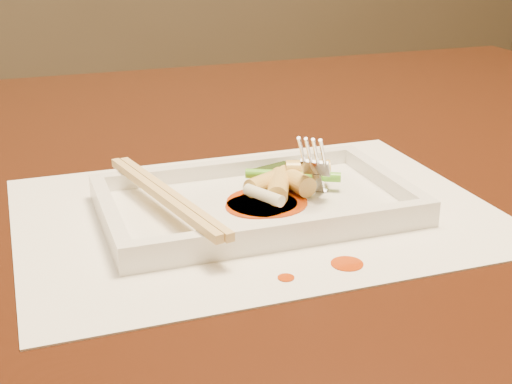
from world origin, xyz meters
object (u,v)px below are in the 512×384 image
object	(u,v)px
plate_base	(256,207)
placemat	(256,212)
table	(211,236)
chopstick_a	(161,196)
fork	(325,107)

from	to	relation	value
plate_base	placemat	bearing A→B (deg)	0.00
placemat	table	bearing A→B (deg)	87.38
plate_base	chopstick_a	world-z (taller)	chopstick_a
table	chopstick_a	size ratio (longest dim) A/B	7.13
table	fork	bearing A→B (deg)	-68.81
table	placemat	world-z (taller)	placemat
plate_base	fork	world-z (taller)	fork
placemat	chopstick_a	xyz separation A→B (m)	(-0.08, 0.00, 0.03)
chopstick_a	fork	bearing A→B (deg)	6.75
chopstick_a	fork	world-z (taller)	fork
table	placemat	size ratio (longest dim) A/B	3.50
placemat	fork	distance (m)	0.11
placemat	chopstick_a	world-z (taller)	chopstick_a
placemat	plate_base	xyz separation A→B (m)	(0.00, 0.00, 0.00)
plate_base	chopstick_a	xyz separation A→B (m)	(-0.08, 0.00, 0.02)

